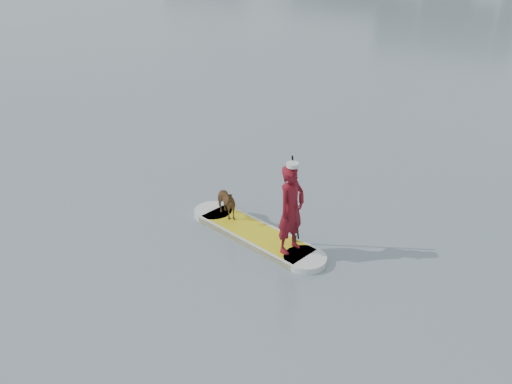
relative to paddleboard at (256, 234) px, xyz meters
The scene contains 6 objects.
ground 1.90m from the paddleboard, 89.92° to the left, with size 140.00×140.00×0.00m, color slate.
paddleboard is the anchor object (origin of this frame).
paddler 1.26m from the paddleboard, 13.10° to the right, with size 0.62×0.41×1.69m, color maroon.
white_cap 1.99m from the paddleboard, 13.10° to the right, with size 0.22×0.22×0.07m, color silver.
dog 0.97m from the paddleboard, 166.90° to the left, with size 0.35×0.77×0.65m, color brown.
paddle 1.09m from the paddleboard, ahead, with size 0.10×0.30×2.00m.
Camera 1 is at (4.90, -10.06, 5.98)m, focal length 40.00 mm.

